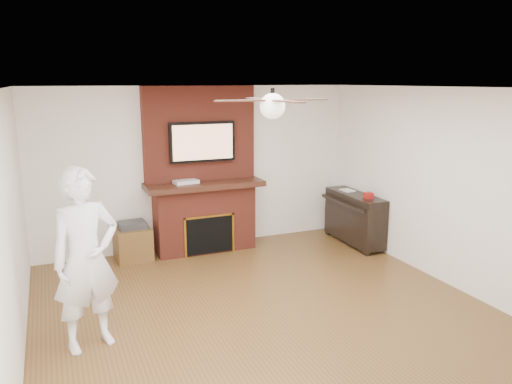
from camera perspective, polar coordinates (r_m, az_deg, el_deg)
name	(u,v)px	position (r m, az deg, el deg)	size (l,w,h in m)	color
room_shell	(272,209)	(5.27, 1.82, -1.93)	(5.36, 5.86, 2.86)	#543718
fireplace	(203,186)	(7.66, -6.12, 0.65)	(1.78, 0.64, 2.50)	maroon
tv	(202,142)	(7.50, -6.14, 5.71)	(1.00, 0.08, 0.60)	black
ceiling_fan	(273,105)	(5.11, 1.90, 9.90)	(1.21, 1.21, 0.31)	black
person	(86,260)	(5.08, -18.86, -7.31)	(0.66, 0.44, 1.80)	white
side_table	(133,242)	(7.55, -13.89, -5.57)	(0.52, 0.52, 0.57)	brown
piano	(354,217)	(8.14, 11.17, -2.82)	(0.48, 1.26, 0.91)	black
cable_box	(186,182)	(7.47, -8.00, 1.16)	(0.35, 0.20, 0.05)	silver
candle_orange	(193,251)	(7.62, -7.16, -6.75)	(0.08, 0.08, 0.12)	#E04D1A
candle_green	(208,249)	(7.70, -5.46, -6.56)	(0.07, 0.07, 0.10)	#377E32
candle_cream	(219,248)	(7.76, -4.29, -6.37)	(0.08, 0.08, 0.11)	#F4E9C2
candle_blue	(219,248)	(7.77, -4.30, -6.43)	(0.06, 0.06, 0.09)	#2C5485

